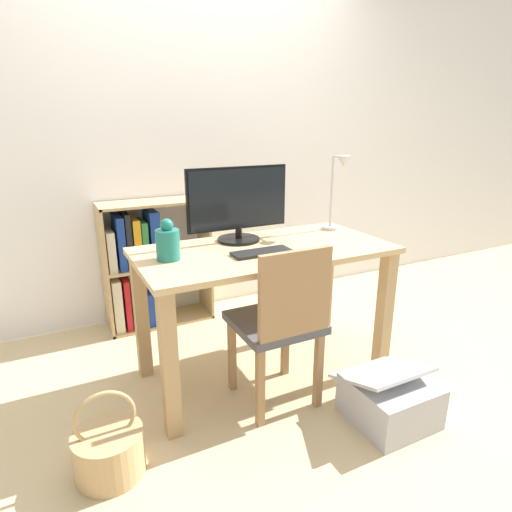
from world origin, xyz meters
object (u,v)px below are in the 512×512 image
at_px(keyboard, 262,252).
at_px(desk_lamp, 338,186).
at_px(monitor, 238,202).
at_px(basket, 109,451).
at_px(storage_box, 389,398).
at_px(chair, 281,320).
at_px(vase, 168,243).
at_px(bookshelf, 142,269).

relative_size(keyboard, desk_lamp, 0.68).
distance_m(monitor, basket, 1.33).
bearing_deg(storage_box, keyboard, 126.57).
bearing_deg(chair, keyboard, 80.74).
relative_size(monitor, keyboard, 1.91).
bearing_deg(monitor, chair, -90.39).
height_order(vase, basket, vase).
relative_size(desk_lamp, chair, 0.53).
distance_m(vase, bookshelf, 0.98).
height_order(vase, desk_lamp, desk_lamp).
height_order(monitor, storage_box, monitor).
relative_size(desk_lamp, basket, 1.18).
distance_m(desk_lamp, storage_box, 1.20).
bearing_deg(bookshelf, storage_box, -62.36).
bearing_deg(desk_lamp, vase, -174.79).
xyz_separation_m(monitor, basket, (-0.84, -0.57, -0.85)).
height_order(keyboard, bookshelf, bookshelf).
xyz_separation_m(chair, storage_box, (0.41, -0.34, -0.35)).
bearing_deg(bookshelf, basket, -108.70).
relative_size(monitor, storage_box, 1.38).
height_order(vase, bookshelf, vase).
height_order(monitor, keyboard, monitor).
height_order(vase, chair, vase).
height_order(chair, bookshelf, bookshelf).
xyz_separation_m(desk_lamp, basket, (-1.46, -0.50, -0.91)).
xyz_separation_m(monitor, storage_box, (0.41, -0.83, -0.84)).
relative_size(chair, storage_box, 2.01).
height_order(keyboard, desk_lamp, desk_lamp).
relative_size(keyboard, chair, 0.36).
distance_m(vase, storage_box, 1.29).
bearing_deg(basket, storage_box, -11.58).
distance_m(keyboard, desk_lamp, 0.70).
distance_m(chair, storage_box, 0.64).
xyz_separation_m(vase, desk_lamp, (1.06, 0.10, 0.19)).
bearing_deg(vase, chair, -36.58).
distance_m(monitor, chair, 0.69).
bearing_deg(storage_box, vase, 141.92).
xyz_separation_m(monitor, desk_lamp, (0.61, -0.07, 0.06)).
bearing_deg(chair, desk_lamp, 26.08).
xyz_separation_m(vase, basket, (-0.40, -0.41, -0.72)).
relative_size(vase, basket, 0.53).
height_order(chair, storage_box, chair).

